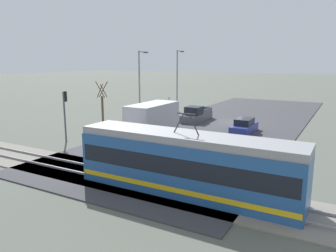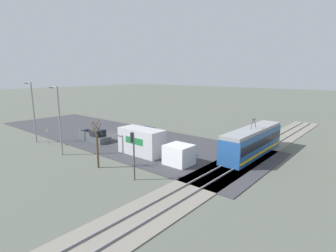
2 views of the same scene
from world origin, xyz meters
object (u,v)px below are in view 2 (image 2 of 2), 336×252
(sedan_car_0, at_px, (147,133))
(light_rail_tram, at_px, (252,142))
(street_tree, at_px, (97,146))
(street_lamp_near_crossing, at_px, (33,108))
(pickup_truck, at_px, (95,136))
(no_parking_sign, at_px, (48,135))
(street_lamp_mid_block, at_px, (59,116))
(box_truck, at_px, (150,144))
(traffic_light_pole, at_px, (133,149))

(sedan_car_0, bearing_deg, light_rail_tram, 95.42)
(street_tree, height_order, street_lamp_near_crossing, street_lamp_near_crossing)
(pickup_truck, height_order, no_parking_sign, no_parking_sign)
(sedan_car_0, bearing_deg, street_tree, 23.87)
(sedan_car_0, distance_m, street_tree, 14.91)
(pickup_truck, bearing_deg, no_parking_sign, -29.48)
(pickup_truck, xyz_separation_m, sedan_car_0, (-7.15, 3.91, -0.08))
(pickup_truck, bearing_deg, light_rail_tram, 112.85)
(pickup_truck, distance_m, street_lamp_near_crossing, 9.72)
(street_lamp_near_crossing, distance_m, no_parking_sign, 4.85)
(light_rail_tram, distance_m, street_lamp_mid_block, 24.15)
(street_lamp_mid_block, bearing_deg, sedan_car_0, 173.77)
(pickup_truck, relative_size, street_lamp_mid_block, 0.66)
(light_rail_tram, relative_size, no_parking_sign, 5.40)
(light_rail_tram, height_order, street_tree, street_tree)
(pickup_truck, bearing_deg, sedan_car_0, 151.33)
(pickup_truck, height_order, street_lamp_mid_block, street_lamp_mid_block)
(box_truck, xyz_separation_m, no_parking_sign, (5.57, -14.73, -0.14))
(light_rail_tram, distance_m, street_lamp_near_crossing, 31.06)
(sedan_car_0, distance_m, no_parking_sign, 14.62)
(street_lamp_mid_block, distance_m, no_parking_sign, 6.64)
(street_tree, relative_size, street_lamp_mid_block, 0.61)
(street_tree, distance_m, no_parking_sign, 13.14)
(street_lamp_near_crossing, xyz_separation_m, street_lamp_mid_block, (0.67, 8.80, -0.16))
(box_truck, distance_m, street_lamp_mid_block, 11.74)
(no_parking_sign, bearing_deg, box_truck, 110.70)
(no_parking_sign, bearing_deg, traffic_light_pole, 88.30)
(street_tree, bearing_deg, pickup_truck, -122.85)
(street_tree, bearing_deg, sedan_car_0, -156.13)
(street_tree, bearing_deg, street_lamp_mid_block, -88.42)
(box_truck, height_order, street_lamp_near_crossing, street_lamp_near_crossing)
(street_lamp_near_crossing, bearing_deg, sedan_car_0, 141.79)
(street_lamp_mid_block, relative_size, no_parking_sign, 3.61)
(sedan_car_0, height_order, street_lamp_mid_block, street_lamp_mid_block)
(light_rail_tram, height_order, no_parking_sign, light_rail_tram)
(no_parking_sign, bearing_deg, street_lamp_near_crossing, -84.24)
(pickup_truck, xyz_separation_m, street_lamp_mid_block, (6.60, 2.41, 4.13))
(light_rail_tram, height_order, street_lamp_mid_block, street_lamp_mid_block)
(pickup_truck, bearing_deg, traffic_light_pole, 68.10)
(pickup_truck, height_order, sedan_car_0, pickup_truck)
(street_lamp_near_crossing, bearing_deg, street_lamp_mid_block, 85.68)
(street_lamp_near_crossing, distance_m, street_lamp_mid_block, 8.83)
(street_lamp_near_crossing, bearing_deg, box_truck, 108.17)
(box_truck, distance_m, street_lamp_near_crossing, 19.21)
(pickup_truck, relative_size, traffic_light_pole, 1.21)
(sedan_car_0, height_order, no_parking_sign, no_parking_sign)
(street_lamp_near_crossing, relative_size, no_parking_sign, 3.74)
(street_lamp_near_crossing, height_order, street_lamp_mid_block, street_lamp_near_crossing)
(box_truck, bearing_deg, traffic_light_pole, 31.60)
(light_rail_tram, relative_size, street_tree, 2.44)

